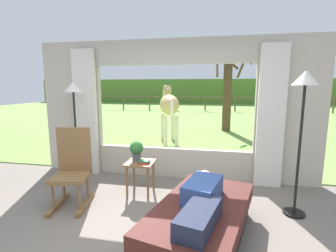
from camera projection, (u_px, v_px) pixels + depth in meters
ground_plane at (134, 252)px, 2.57m from camera, size 12.00×12.00×0.00m
back_wall_with_window at (173, 112)px, 4.56m from camera, size 5.20×0.12×2.55m
curtain_panel_left at (86, 113)px, 4.76m from camera, size 0.44×0.10×2.40m
curtain_panel_right at (271, 117)px, 4.10m from camera, size 0.44×0.10×2.40m
outdoor_pasture_lawn at (204, 114)px, 15.31m from camera, size 36.00×21.68×0.02m
distant_hill_ridge at (209, 91)px, 24.64m from camera, size 36.00×2.00×2.40m
recliner_sofa at (201, 221)px, 2.76m from camera, size 1.28×1.87×0.42m
reclining_person at (202, 198)px, 2.66m from camera, size 0.47×1.42×0.22m
rocking_chair at (72, 168)px, 3.56m from camera, size 0.59×0.76×1.12m
side_table at (140, 168)px, 3.94m from camera, size 0.44×0.44×0.52m
potted_plant at (136, 150)px, 3.97m from camera, size 0.22×0.22×0.32m
book_stack at (144, 162)px, 3.85m from camera, size 0.18×0.13×0.05m
floor_lamp_left at (74, 101)px, 4.41m from camera, size 0.32×0.32×1.79m
floor_lamp_right at (304, 100)px, 3.09m from camera, size 0.32×0.32×1.91m
horse at (169, 105)px, 7.38m from camera, size 0.91×1.81×1.73m
pasture_tree at (228, 91)px, 9.21m from camera, size 1.34×1.57×3.16m
pasture_fence_line at (205, 100)px, 16.95m from camera, size 16.10×0.10×1.10m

